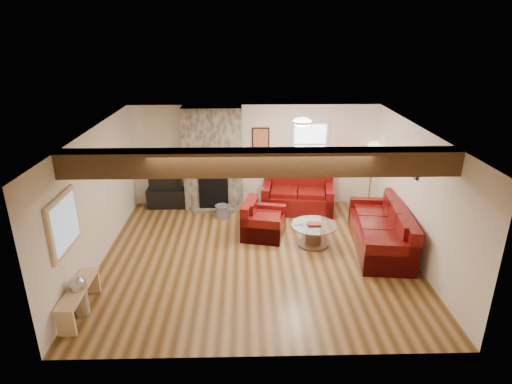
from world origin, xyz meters
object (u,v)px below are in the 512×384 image
(sofa_three, at_px, (380,228))
(armchair_red, at_px, (264,219))
(television, at_px, (166,180))
(coffee_table, at_px, (313,235))
(loveseat, at_px, (298,193))
(tv_cabinet, at_px, (167,198))
(floor_lamp, at_px, (373,152))

(sofa_three, bearing_deg, armchair_red, -98.56)
(armchair_red, relative_size, television, 1.19)
(coffee_table, bearing_deg, loveseat, 93.87)
(armchair_red, xyz_separation_m, television, (-2.34, 1.62, 0.32))
(coffee_table, relative_size, tv_cabinet, 0.99)
(television, distance_m, floor_lamp, 5.05)
(sofa_three, relative_size, tv_cabinet, 2.42)
(television, bearing_deg, loveseat, -5.31)
(coffee_table, relative_size, television, 1.18)
(armchair_red, bearing_deg, floor_lamp, -50.04)
(armchair_red, relative_size, floor_lamp, 0.56)
(loveseat, relative_size, tv_cabinet, 1.77)
(armchair_red, height_order, television, television)
(loveseat, xyz_separation_m, coffee_table, (0.12, -1.80, -0.22))
(loveseat, distance_m, armchair_red, 1.59)
(coffee_table, bearing_deg, sofa_three, -5.89)
(sofa_three, height_order, loveseat, loveseat)
(armchair_red, xyz_separation_m, tv_cabinet, (-2.34, 1.62, -0.15))
(sofa_three, height_order, tv_cabinet, sofa_three)
(television, bearing_deg, floor_lamp, -2.76)
(loveseat, height_order, floor_lamp, floor_lamp)
(sofa_three, distance_m, coffee_table, 1.34)
(loveseat, xyz_separation_m, armchair_red, (-0.88, -1.32, -0.06))
(sofa_three, height_order, coffee_table, sofa_three)
(tv_cabinet, height_order, floor_lamp, floor_lamp)
(loveseat, bearing_deg, television, -177.35)
(television, bearing_deg, tv_cabinet, 0.00)
(loveseat, height_order, television, television)
(tv_cabinet, relative_size, floor_lamp, 0.56)
(sofa_three, xyz_separation_m, television, (-4.67, 2.23, 0.26))
(tv_cabinet, xyz_separation_m, floor_lamp, (4.99, -0.24, 1.21))
(floor_lamp, bearing_deg, tv_cabinet, 177.24)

